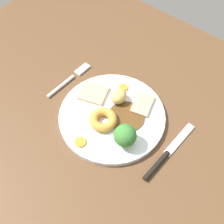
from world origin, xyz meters
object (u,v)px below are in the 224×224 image
meat_slice_under (142,104)px  carrot_coin_front (80,142)px  yorkshire_pudding (103,120)px  broccoli_floret (125,136)px  roast_potato_left (118,96)px  knife (165,156)px  fork (70,79)px  meat_slice_main (94,93)px  dinner_plate (112,116)px  carrot_coin_back (123,88)px

meat_slice_under → carrot_coin_front: size_ratio=2.50×
yorkshire_pudding → broccoli_floret: bearing=-7.2°
roast_potato_left → knife: size_ratio=0.24×
fork → knife: 32.72cm
meat_slice_main → meat_slice_under: bearing=24.0°
broccoli_floret → knife: size_ratio=0.31×
dinner_plate → fork: bearing=173.6°
roast_potato_left → fork: size_ratio=0.29×
meat_slice_under → knife: size_ratio=0.35×
meat_slice_main → dinner_plate: bearing=-12.9°
meat_slice_under → roast_potato_left: roast_potato_left is taller
carrot_coin_back → knife: (19.09, -8.38, -1.16)cm
yorkshire_pudding → meat_slice_main: bearing=147.6°
roast_potato_left → carrot_coin_front: size_ratio=1.69×
meat_slice_main → knife: 23.82cm
meat_slice_under → carrot_coin_back: (-7.13, 1.19, -0.19)cm
carrot_coin_front → carrot_coin_back: (-2.68, 18.77, -0.02)cm
meat_slice_under → broccoli_floret: (3.16, -10.97, 2.73)cm
broccoli_floret → knife: bearing=23.3°
dinner_plate → fork: (-16.70, 1.86, -0.31)cm
meat_slice_under → roast_potato_left: bearing=-153.6°
meat_slice_main → yorkshire_pudding: 9.05cm
carrot_coin_front → fork: 20.50cm
dinner_plate → yorkshire_pudding: (-0.13, -3.06, 1.77)cm
broccoli_floret → knife: (8.80, 3.78, -4.07)cm
meat_slice_main → carrot_coin_back: bearing=54.3°
carrot_coin_front → fork: size_ratio=0.17×
carrot_coin_front → broccoli_floret: (7.61, 6.60, 2.89)cm
carrot_coin_front → broccoli_floret: size_ratio=0.45×
meat_slice_main → knife: bearing=-4.8°
yorkshire_pudding → fork: 17.41cm
roast_potato_left → carrot_coin_front: bearing=-85.9°
carrot_coin_front → carrot_coin_back: same height
meat_slice_main → roast_potato_left: roast_potato_left is taller
fork → broccoli_floret: bearing=-103.6°
dinner_plate → meat_slice_under: size_ratio=3.99×
knife → carrot_coin_front: bearing=123.9°
yorkshire_pudding → fork: (-16.57, 4.92, -2.09)cm
meat_slice_under → carrot_coin_back: 7.23cm
knife → meat_slice_main: bearing=86.8°
roast_potato_left → broccoli_floret: broccoli_floret is taller
meat_slice_under → yorkshire_pudding: 10.89cm
carrot_coin_back → roast_potato_left: bearing=-67.7°
carrot_coin_back → broccoli_floret: size_ratio=0.42×
meat_slice_main → roast_potato_left: size_ratio=1.52×
roast_potato_left → carrot_coin_back: 4.51cm
fork → meat_slice_main: bearing=-90.4°
meat_slice_main → broccoli_floret: 16.20cm
carrot_coin_front → meat_slice_under: bearing=75.8°
roast_potato_left → carrot_coin_back: roast_potato_left is taller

